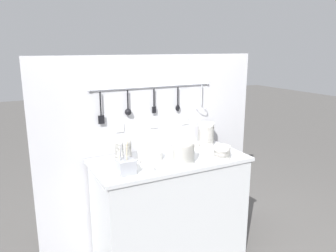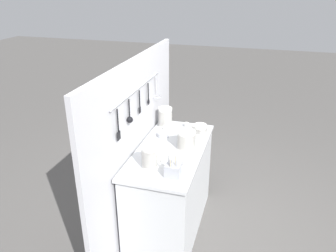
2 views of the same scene
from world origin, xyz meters
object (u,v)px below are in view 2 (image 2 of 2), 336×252
bowl_stack_back_corner (165,117)px  cup_edge_far (185,163)px  steel_mixing_bowl (163,134)px  cup_centre (165,129)px  cup_edge_near (187,125)px  bowl_stack_wide_centre (186,140)px  plate_stack (159,152)px  cutlery_caddy (173,170)px  bowl_stack_nested_right (200,130)px  cup_back_right (193,128)px  bowl_stack_tall_left (149,157)px

bowl_stack_back_corner → cup_edge_far: 0.84m
bowl_stack_back_corner → steel_mixing_bowl: 0.27m
cup_centre → cup_edge_near: size_ratio=1.00×
bowl_stack_wide_centre → plate_stack: (-0.20, 0.20, -0.05)m
cutlery_caddy → cup_edge_far: cutlery_caddy is taller
cup_centre → bowl_stack_nested_right: bearing=-87.9°
bowl_stack_wide_centre → bowl_stack_back_corner: bowl_stack_back_corner is taller
plate_stack → cup_edge_near: bearing=-7.8°
plate_stack → cutlery_caddy: bearing=-144.0°
bowl_stack_nested_right → cup_back_right: bowl_stack_nested_right is taller
bowl_stack_nested_right → bowl_stack_back_corner: bowl_stack_back_corner is taller
steel_mixing_bowl → cup_edge_far: bearing=-144.4°
cup_back_right → steel_mixing_bowl: bearing=131.2°
bowl_stack_nested_right → cup_centre: 0.37m
cup_edge_near → cup_edge_far: size_ratio=1.00×
bowl_stack_wide_centre → steel_mixing_bowl: size_ratio=1.50×
bowl_stack_tall_left → cup_back_right: (0.83, -0.19, -0.07)m
bowl_stack_back_corner → bowl_stack_nested_right: bearing=-105.2°
bowl_stack_nested_right → bowl_stack_wide_centre: bowl_stack_wide_centre is taller
bowl_stack_wide_centre → cup_edge_near: bowl_stack_wide_centre is taller
cup_edge_far → cutlery_caddy: bearing=162.5°
plate_stack → steel_mixing_bowl: bearing=12.5°
bowl_stack_wide_centre → cup_back_right: size_ratio=3.51×
steel_mixing_bowl → cup_edge_near: bearing=-30.9°
cup_edge_far → steel_mixing_bowl: bearing=35.6°
bowl_stack_back_corner → plate_stack: size_ratio=1.03×
bowl_stack_back_corner → cup_centre: size_ratio=4.17×
bowl_stack_tall_left → steel_mixing_bowl: 0.61m
plate_stack → cutlery_caddy: (-0.28, -0.21, 0.02)m
bowl_stack_nested_right → plate_stack: size_ratio=0.66×
bowl_stack_tall_left → cup_back_right: 0.85m
cup_edge_near → plate_stack: bearing=172.2°
cup_edge_far → bowl_stack_back_corner: bearing=28.4°
steel_mixing_bowl → cup_edge_near: (0.29, -0.18, 0.00)m
bowl_stack_nested_right → bowl_stack_tall_left: 0.80m
cup_back_right → cup_edge_far: 0.72m
bowl_stack_back_corner → bowl_stack_tall_left: size_ratio=1.06×
plate_stack → cutlery_caddy: size_ratio=0.76×
bowl_stack_wide_centre → cup_edge_near: (0.47, 0.11, -0.06)m
bowl_stack_nested_right → cup_edge_far: (-0.63, 0.00, -0.03)m
cup_edge_near → bowl_stack_tall_left: bearing=173.2°
cup_edge_far → cup_back_right: bearing=7.0°
cup_centre → cutlery_caddy: bearing=-158.9°
cutlery_caddy → cup_edge_far: bearing=-17.5°
plate_stack → cup_centre: bearing=11.1°
bowl_stack_back_corner → cup_back_right: bowl_stack_back_corner is taller
bowl_stack_tall_left → plate_stack: (0.22, -0.02, -0.06)m
bowl_stack_wide_centre → bowl_stack_back_corner: size_ratio=0.84×
plate_stack → cutlery_caddy: cutlery_caddy is taller
bowl_stack_nested_right → bowl_stack_wide_centre: 0.33m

